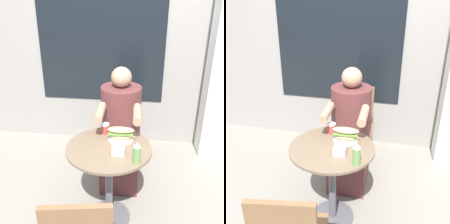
# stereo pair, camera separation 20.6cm
# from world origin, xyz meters

# --- Properties ---
(ground_plane) EXTENTS (8.00, 8.00, 0.00)m
(ground_plane) POSITION_xyz_m (0.00, 0.00, 0.00)
(ground_plane) COLOR gray
(storefront_wall) EXTENTS (8.00, 0.09, 2.80)m
(storefront_wall) POSITION_xyz_m (-0.00, 1.39, 1.40)
(storefront_wall) COLOR gray
(storefront_wall) RESTS_ON ground_plane
(cafe_table) EXTENTS (0.65, 0.65, 0.70)m
(cafe_table) POSITION_xyz_m (0.00, 0.00, 0.51)
(cafe_table) COLOR brown
(cafe_table) RESTS_ON ground_plane
(diner_chair) EXTENTS (0.39, 0.39, 0.87)m
(diner_chair) POSITION_xyz_m (0.04, 0.87, 0.52)
(diner_chair) COLOR brown
(diner_chair) RESTS_ON ground_plane
(seated_diner) EXTENTS (0.39, 0.68, 1.17)m
(seated_diner) POSITION_xyz_m (0.04, 0.52, 0.50)
(seated_diner) COLOR brown
(seated_diner) RESTS_ON ground_plane
(sandwich_on_plate) EXTENTS (0.21, 0.20, 0.11)m
(sandwich_on_plate) POSITION_xyz_m (0.08, 0.12, 0.75)
(sandwich_on_plate) COLOR white
(sandwich_on_plate) RESTS_ON cafe_table
(drink_cup) EXTENTS (0.07, 0.07, 0.08)m
(drink_cup) POSITION_xyz_m (-0.06, 0.21, 0.75)
(drink_cup) COLOR #B73D38
(drink_cup) RESTS_ON cafe_table
(napkin_box) EXTENTS (0.09, 0.09, 0.06)m
(napkin_box) POSITION_xyz_m (0.08, -0.08, 0.73)
(napkin_box) COLOR silver
(napkin_box) RESTS_ON cafe_table
(condiment_bottle) EXTENTS (0.05, 0.05, 0.16)m
(condiment_bottle) POSITION_xyz_m (0.21, -0.17, 0.78)
(condiment_bottle) COLOR #66934C
(condiment_bottle) RESTS_ON cafe_table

